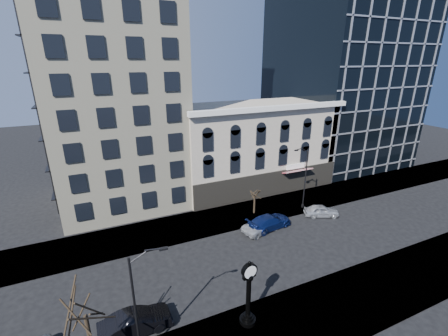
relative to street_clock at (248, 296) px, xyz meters
name	(u,v)px	position (x,y,z in m)	size (l,w,h in m)	color
ground	(222,266)	(0.85, 6.53, -2.48)	(160.00, 160.00, 0.00)	black
sidewalk_far	(194,224)	(0.85, 14.53, -2.42)	(160.00, 6.00, 0.12)	gray
sidewalk_near	(269,334)	(0.85, -1.47, -2.42)	(160.00, 6.00, 0.12)	gray
cream_tower	(108,46)	(-5.26, 25.41, 16.84)	(15.90, 15.40, 42.50)	beige
victorian_row	(253,146)	(12.85, 22.42, 3.51)	(22.60, 11.19, 12.50)	#BAAD99
glass_office	(339,83)	(32.85, 27.44, 11.52)	(20.00, 20.15, 28.00)	black
street_clock	(248,296)	(0.00, 0.00, 0.00)	(1.19, 1.19, 5.23)	black
street_lamp_near	(142,278)	(-6.87, 0.16, 3.74)	(2.09, 0.42, 8.09)	black
street_lamp_far	(303,162)	(14.29, 12.76, 3.81)	(2.12, 0.46, 8.18)	black
bare_tree_near	(82,301)	(-10.04, 0.08, 3.42)	(4.46, 4.46, 7.65)	#2F2417
bare_tree_far	(255,191)	(8.50, 14.07, 0.54)	(2.25, 2.25, 3.87)	#2F2417
car_near_b	(136,323)	(-7.42, 2.50, -1.67)	(1.72, 4.94, 1.63)	black
car_far_a	(261,226)	(7.27, 10.28, -1.85)	(2.12, 4.59, 1.28)	#A5A8AD
car_far_b	(269,222)	(8.38, 10.45, -1.69)	(2.22, 5.47, 1.59)	#0C194C
car_far_c	(321,211)	(15.63, 10.23, -1.78)	(1.65, 4.10, 1.40)	#A5A8AD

